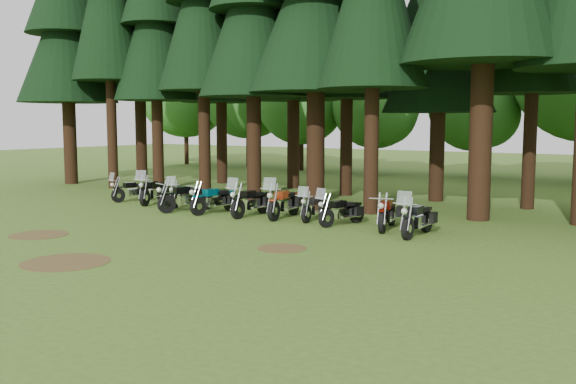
{
  "coord_description": "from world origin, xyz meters",
  "views": [
    {
      "loc": [
        14.5,
        -13.96,
        3.51
      ],
      "look_at": [
        1.65,
        5.0,
        1.0
      ],
      "focal_mm": 40.0,
      "sensor_mm": 36.0,
      "label": 1
    }
  ],
  "objects_px": {
    "motorcycle_1": "(153,192)",
    "motorcycle_2": "(182,196)",
    "motorcycle_0": "(133,191)",
    "motorcycle_9": "(387,214)",
    "motorcycle_4": "(215,201)",
    "motorcycle_7": "(315,208)",
    "motorcycle_3": "(187,199)",
    "motorcycle_6": "(284,204)",
    "motorcycle_5": "(251,203)",
    "motorcycle_8": "(342,212)",
    "motorcycle_10": "(417,220)"
  },
  "relations": [
    {
      "from": "motorcycle_1",
      "to": "motorcycle_2",
      "type": "height_order",
      "value": "motorcycle_1"
    },
    {
      "from": "motorcycle_0",
      "to": "motorcycle_9",
      "type": "height_order",
      "value": "motorcycle_0"
    },
    {
      "from": "motorcycle_4",
      "to": "motorcycle_7",
      "type": "bearing_deg",
      "value": 17.57
    },
    {
      "from": "motorcycle_2",
      "to": "motorcycle_3",
      "type": "distance_m",
      "value": 1.56
    },
    {
      "from": "motorcycle_3",
      "to": "motorcycle_0",
      "type": "bearing_deg",
      "value": -174.89
    },
    {
      "from": "motorcycle_7",
      "to": "motorcycle_6",
      "type": "bearing_deg",
      "value": 179.45
    },
    {
      "from": "motorcycle_6",
      "to": "motorcycle_7",
      "type": "height_order",
      "value": "motorcycle_6"
    },
    {
      "from": "motorcycle_0",
      "to": "motorcycle_3",
      "type": "relative_size",
      "value": 0.9
    },
    {
      "from": "motorcycle_5",
      "to": "motorcycle_1",
      "type": "bearing_deg",
      "value": 171.73
    },
    {
      "from": "motorcycle_4",
      "to": "motorcycle_0",
      "type": "bearing_deg",
      "value": 179.77
    },
    {
      "from": "motorcycle_6",
      "to": "motorcycle_7",
      "type": "relative_size",
      "value": 1.21
    },
    {
      "from": "motorcycle_0",
      "to": "motorcycle_6",
      "type": "xyz_separation_m",
      "value": [
        8.38,
        -0.35,
        0.09
      ]
    },
    {
      "from": "motorcycle_7",
      "to": "motorcycle_2",
      "type": "bearing_deg",
      "value": 171.19
    },
    {
      "from": "motorcycle_7",
      "to": "motorcycle_5",
      "type": "bearing_deg",
      "value": -176.93
    },
    {
      "from": "motorcycle_1",
      "to": "motorcycle_8",
      "type": "xyz_separation_m",
      "value": [
        9.55,
        -0.49,
        -0.06
      ]
    },
    {
      "from": "motorcycle_6",
      "to": "motorcycle_7",
      "type": "xyz_separation_m",
      "value": [
        1.23,
        0.16,
        -0.09
      ]
    },
    {
      "from": "motorcycle_4",
      "to": "motorcycle_2",
      "type": "bearing_deg",
      "value": 171.18
    },
    {
      "from": "motorcycle_0",
      "to": "motorcycle_7",
      "type": "height_order",
      "value": "motorcycle_0"
    },
    {
      "from": "motorcycle_7",
      "to": "motorcycle_10",
      "type": "bearing_deg",
      "value": -19.9
    },
    {
      "from": "motorcycle_1",
      "to": "motorcycle_8",
      "type": "distance_m",
      "value": 9.56
    },
    {
      "from": "motorcycle_2",
      "to": "motorcycle_10",
      "type": "height_order",
      "value": "motorcycle_10"
    },
    {
      "from": "motorcycle_6",
      "to": "motorcycle_5",
      "type": "bearing_deg",
      "value": -175.15
    },
    {
      "from": "motorcycle_4",
      "to": "motorcycle_6",
      "type": "relative_size",
      "value": 0.93
    },
    {
      "from": "motorcycle_5",
      "to": "motorcycle_10",
      "type": "bearing_deg",
      "value": -6.51
    },
    {
      "from": "motorcycle_0",
      "to": "motorcycle_4",
      "type": "height_order",
      "value": "motorcycle_0"
    },
    {
      "from": "motorcycle_5",
      "to": "motorcycle_10",
      "type": "height_order",
      "value": "motorcycle_5"
    },
    {
      "from": "motorcycle_2",
      "to": "motorcycle_4",
      "type": "bearing_deg",
      "value": -35.61
    },
    {
      "from": "motorcycle_5",
      "to": "motorcycle_6",
      "type": "xyz_separation_m",
      "value": [
        1.28,
        0.32,
        0.02
      ]
    },
    {
      "from": "motorcycle_5",
      "to": "motorcycle_9",
      "type": "distance_m",
      "value": 5.49
    },
    {
      "from": "motorcycle_2",
      "to": "motorcycle_7",
      "type": "distance_m",
      "value": 6.56
    },
    {
      "from": "motorcycle_1",
      "to": "motorcycle_10",
      "type": "xyz_separation_m",
      "value": [
        12.5,
        -0.99,
        -0.01
      ]
    },
    {
      "from": "motorcycle_1",
      "to": "motorcycle_5",
      "type": "xyz_separation_m",
      "value": [
        5.7,
        -0.55,
        0.0
      ]
    },
    {
      "from": "motorcycle_8",
      "to": "motorcycle_6",
      "type": "bearing_deg",
      "value": -170.95
    },
    {
      "from": "motorcycle_0",
      "to": "motorcycle_7",
      "type": "relative_size",
      "value": 1.01
    },
    {
      "from": "motorcycle_6",
      "to": "motorcycle_10",
      "type": "relative_size",
      "value": 1.06
    },
    {
      "from": "motorcycle_2",
      "to": "motorcycle_7",
      "type": "height_order",
      "value": "motorcycle_2"
    },
    {
      "from": "motorcycle_4",
      "to": "motorcycle_9",
      "type": "xyz_separation_m",
      "value": [
        7.09,
        0.36,
        0.0
      ]
    },
    {
      "from": "motorcycle_1",
      "to": "motorcycle_5",
      "type": "height_order",
      "value": "motorcycle_5"
    },
    {
      "from": "motorcycle_3",
      "to": "motorcycle_4",
      "type": "height_order",
      "value": "motorcycle_3"
    },
    {
      "from": "motorcycle_0",
      "to": "motorcycle_8",
      "type": "height_order",
      "value": "motorcycle_8"
    },
    {
      "from": "motorcycle_10",
      "to": "motorcycle_6",
      "type": "bearing_deg",
      "value": 169.94
    },
    {
      "from": "motorcycle_2",
      "to": "motorcycle_3",
      "type": "height_order",
      "value": "motorcycle_2"
    },
    {
      "from": "motorcycle_8",
      "to": "motorcycle_10",
      "type": "height_order",
      "value": "motorcycle_10"
    },
    {
      "from": "motorcycle_8",
      "to": "motorcycle_7",
      "type": "bearing_deg",
      "value": 177.53
    },
    {
      "from": "motorcycle_3",
      "to": "motorcycle_6",
      "type": "bearing_deg",
      "value": 29.53
    },
    {
      "from": "motorcycle_6",
      "to": "motorcycle_10",
      "type": "xyz_separation_m",
      "value": [
        5.53,
        -0.77,
        -0.03
      ]
    },
    {
      "from": "motorcycle_10",
      "to": "motorcycle_8",
      "type": "bearing_deg",
      "value": 168.24
    },
    {
      "from": "motorcycle_0",
      "to": "motorcycle_9",
      "type": "distance_m",
      "value": 12.6
    },
    {
      "from": "motorcycle_6",
      "to": "motorcycle_8",
      "type": "distance_m",
      "value": 2.59
    },
    {
      "from": "motorcycle_3",
      "to": "motorcycle_6",
      "type": "relative_size",
      "value": 0.92
    }
  ]
}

